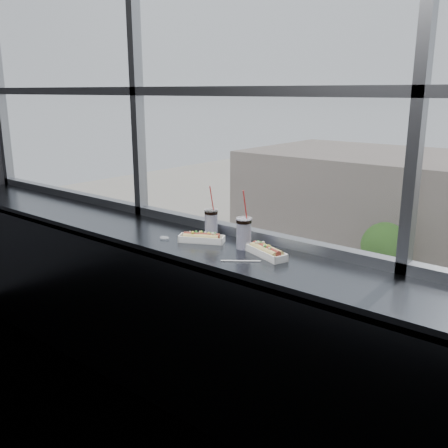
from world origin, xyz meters
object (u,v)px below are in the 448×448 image
Objects in this scene: hotdog_tray_left at (202,238)px; loose_straw at (241,261)px; wrapper at (164,238)px; car_near_b at (318,361)px; car_far_a at (340,290)px; tree_left at (385,246)px; soda_cup_right at (244,232)px; pedestrian_a at (438,296)px; car_near_a at (200,316)px; hotdog_tray_right at (266,251)px; soda_cup_left at (211,221)px.

loose_straw is at bearing -45.82° from hotdog_tray_left.
car_near_b is (-7.40, 16.37, -11.01)m from wrapper.
tree_left reaches higher than car_far_a.
soda_cup_right is 0.26m from loose_straw.
loose_straw is 2.55× the size of wrapper.
hotdog_tray_left is at bearing -78.27° from pedestrian_a.
car_far_a is at bearing -27.21° from car_near_a.
hotdog_tray_right reaches higher than loose_straw.
hotdog_tray_right is 0.92× the size of soda_cup_left.
car_far_a is 9.08m from car_near_a.
hotdog_tray_left is 0.88× the size of soda_cup_left.
wrapper reaches higher than tree_left.
car_far_a is at bearing 114.18° from soda_cup_right.
soda_cup_right is 0.07× the size of tree_left.
loose_straw is at bearing -87.61° from hotdog_tray_right.
pedestrian_a is at bearing -58.08° from car_far_a.
car_near_b is at bearing 115.16° from soda_cup_left.
tree_left is (-9.32, 28.37, -8.84)m from wrapper.
hotdog_tray_right reaches higher than tree_left.
soda_cup_left reaches higher than hotdog_tray_left.
loose_straw is 0.03× the size of car_far_a.
wrapper is 0.01× the size of car_near_b.
loose_straw reaches higher than pedestrian_a.
hotdog_tray_left is 0.05× the size of car_near_a.
car_near_b is 8.53m from car_far_a.
soda_cup_left is 0.54m from loose_straw.
car_near_b is at bearing 115.98° from soda_cup_right.
car_near_b is 0.91× the size of car_far_a.
soda_cup_right is 4.15× the size of wrapper.
loose_straw reaches higher than car_far_a.
hotdog_tray_right is at bearing 34.73° from loose_straw.
soda_cup_right is 0.53m from wrapper.
tree_left is at bearing 109.20° from soda_cup_right.
loose_straw is at bearing -77.51° from pedestrian_a.
car_near_b is (-7.57, 16.12, -11.09)m from soda_cup_left.
loose_straw is 0.63m from wrapper.
soda_cup_right reaches higher than loose_straw.
soda_cup_left is 29.72m from pedestrian_a.
car_near_a is at bearing -113.98° from tree_left.
hotdog_tray_right is at bearing -77.33° from pedestrian_a.
loose_straw is 0.03× the size of car_near_b.
loose_straw is 0.05× the size of tree_left.
pedestrian_a reaches higher than car_near_b.
loose_straw is (0.41, -0.14, -0.02)m from hotdog_tray_left.
hotdog_tray_right reaches higher than car_near_a.
wrapper is 0.04× the size of pedestrian_a.
soda_cup_right is 29.85m from pedestrian_a.
soda_cup_left is 0.05× the size of car_near_a.
loose_straw is (0.45, -0.28, -0.09)m from soda_cup_left.
soda_cup_right is at bearing -70.80° from tree_left.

